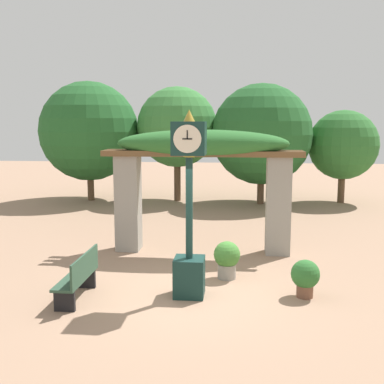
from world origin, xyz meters
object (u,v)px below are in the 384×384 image
(potted_plant_near_left, at_px, (227,258))
(park_bench, at_px, (79,277))
(potted_plant_near_right, at_px, (305,276))
(pedestal_clock, at_px, (189,208))

(potted_plant_near_left, distance_m, park_bench, 3.16)
(potted_plant_near_left, bearing_deg, potted_plant_near_right, -32.38)
(pedestal_clock, height_order, potted_plant_near_right, pedestal_clock)
(potted_plant_near_right, distance_m, park_bench, 4.35)
(park_bench, bearing_deg, pedestal_clock, 100.30)
(potted_plant_near_right, relative_size, park_bench, 0.48)
(potted_plant_near_left, xyz_separation_m, park_bench, (-2.79, -1.49, -0.02))
(potted_plant_near_left, relative_size, potted_plant_near_right, 1.11)
(potted_plant_near_right, xyz_separation_m, park_bench, (-4.32, -0.51, 0.02))
(potted_plant_near_left, relative_size, park_bench, 0.53)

